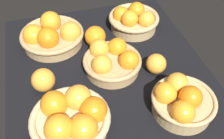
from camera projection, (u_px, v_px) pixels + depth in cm
name	position (u px, v px, depth cm)	size (l,w,h in cm)	color
market_tray	(108.00, 73.00, 96.80)	(84.00, 72.00, 3.00)	black
basket_near_left	(52.00, 35.00, 103.33)	(25.13, 25.13, 11.32)	tan
basket_near_right	(72.00, 118.00, 75.29)	(23.54, 23.54, 11.50)	tan
basket_far_left	(134.00, 20.00, 110.38)	(21.33, 21.33, 10.91)	tan
basket_far_right	(181.00, 101.00, 79.88)	(19.93, 19.93, 11.29)	tan
basket_center	(112.00, 60.00, 93.70)	(21.00, 21.00, 9.74)	tan
loose_orange_front_gap	(156.00, 64.00, 93.02)	(7.25, 7.25, 7.25)	#F49E33
loose_orange_back_gap	(43.00, 80.00, 87.00)	(7.98, 7.98, 7.98)	#F49E33
loose_orange_side_gap	(95.00, 36.00, 103.12)	(8.37, 8.37, 8.37)	orange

